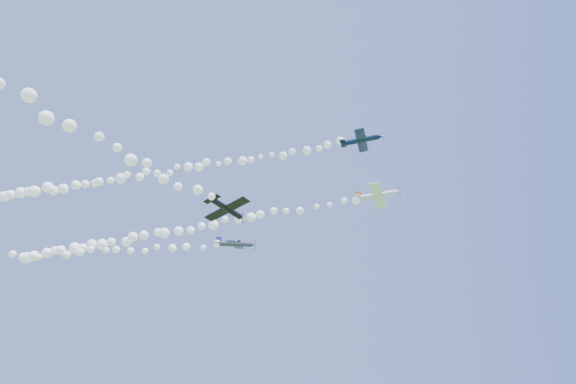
# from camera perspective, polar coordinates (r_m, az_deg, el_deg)

# --- Properties ---
(plane_white) EXTENTS (8.16, 8.65, 2.50)m
(plane_white) POSITION_cam_1_polar(r_m,az_deg,el_deg) (85.94, 10.58, -0.38)
(plane_white) COLOR white
(smoke_trail_white) EXTENTS (75.25, 21.59, 3.36)m
(smoke_trail_white) POSITION_cam_1_polar(r_m,az_deg,el_deg) (99.24, -13.50, -4.53)
(smoke_trail_white) COLOR white
(plane_navy) EXTENTS (7.15, 7.53, 1.91)m
(plane_navy) POSITION_cam_1_polar(r_m,az_deg,el_deg) (77.87, 8.68, 6.10)
(plane_navy) COLOR #0C1936
(smoke_trail_navy) EXTENTS (71.72, 14.12, 2.81)m
(smoke_trail_navy) POSITION_cam_1_polar(r_m,az_deg,el_deg) (88.58, -16.77, 2.05)
(smoke_trail_navy) COLOR white
(plane_grey) EXTENTS (7.61, 7.73, 2.82)m
(plane_grey) POSITION_cam_1_polar(r_m,az_deg,el_deg) (88.16, -6.27, -6.15)
(plane_grey) COLOR #33374A
(smoke_trail_grey) EXTENTS (78.89, 3.77, 3.36)m
(smoke_trail_grey) POSITION_cam_1_polar(r_m,az_deg,el_deg) (104.68, -29.41, -6.55)
(smoke_trail_grey) COLOR white
(plane_black) EXTENTS (7.37, 6.94, 2.67)m
(plane_black) POSITION_cam_1_polar(r_m,az_deg,el_deg) (71.28, -7.27, -1.96)
(plane_black) COLOR black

